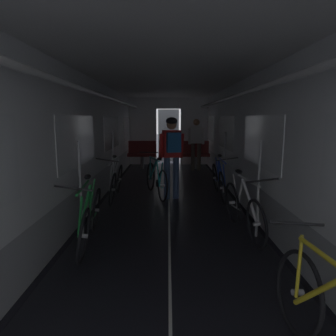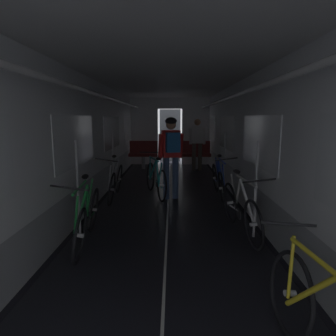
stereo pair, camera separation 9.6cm
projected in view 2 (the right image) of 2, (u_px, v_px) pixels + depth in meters
train_car_shell at (168, 119)px, 5.57m from camera, size 3.14×12.34×2.57m
bench_seat_far_left at (143, 152)px, 10.18m from camera, size 0.98×0.51×0.95m
bench_seat_far_right at (196, 152)px, 10.16m from camera, size 0.98×0.51×0.95m
bicycle_white at (241, 209)px, 4.41m from camera, size 0.46×1.69×0.95m
bicycle_silver at (115, 181)px, 6.34m from camera, size 0.44×1.69×0.96m
bicycle_yellow at (330, 334)px, 1.85m from camera, size 0.46×1.69×0.95m
bicycle_blue at (218, 180)px, 6.45m from camera, size 0.44×1.69×0.96m
bicycle_green at (87, 217)px, 4.04m from camera, size 0.44×1.70×0.96m
person_cyclist_aisle at (171, 149)px, 6.23m from camera, size 0.56×0.45×1.73m
bicycle_teal_in_aisle at (156, 179)px, 6.61m from camera, size 0.68×1.63×0.94m
person_standing_near_bench at (197, 141)px, 9.72m from camera, size 0.53×0.23×1.69m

